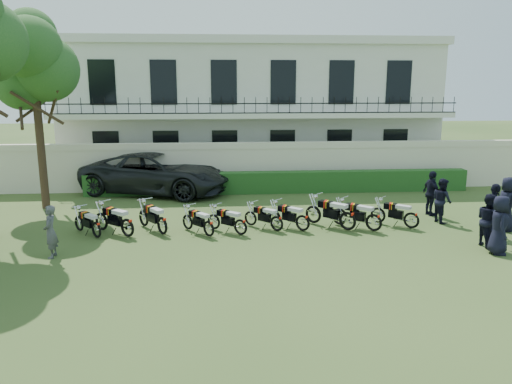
% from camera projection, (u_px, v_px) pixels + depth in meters
% --- Properties ---
extents(ground, '(100.00, 100.00, 0.00)m').
position_uv_depth(ground, '(275.00, 240.00, 16.50)').
color(ground, '#2F481C').
rests_on(ground, ground).
extents(perimeter_wall, '(30.00, 0.35, 2.30)m').
position_uv_depth(perimeter_wall, '(257.00, 166.00, 24.04)').
color(perimeter_wall, beige).
rests_on(perimeter_wall, ground).
extents(hedge, '(18.00, 0.60, 1.00)m').
position_uv_depth(hedge, '(279.00, 182.00, 23.48)').
color(hedge, '#214719').
rests_on(hedge, ground).
extents(building, '(20.40, 9.60, 7.40)m').
position_uv_depth(building, '(249.00, 107.00, 29.29)').
color(building, silver).
rests_on(building, ground).
extents(tree_west_near, '(3.40, 3.20, 7.90)m').
position_uv_depth(tree_west_near, '(34.00, 62.00, 19.43)').
color(tree_west_near, '#473323').
rests_on(tree_west_near, ground).
extents(motorcycle_0, '(1.22, 1.31, 0.93)m').
position_uv_depth(motorcycle_0, '(96.00, 226.00, 16.58)').
color(motorcycle_0, black).
rests_on(motorcycle_0, ground).
extents(motorcycle_1, '(1.59, 1.34, 1.08)m').
position_uv_depth(motorcycle_1, '(127.00, 223.00, 16.66)').
color(motorcycle_1, black).
rests_on(motorcycle_1, ground).
extents(motorcycle_2, '(1.21, 1.62, 1.05)m').
position_uv_depth(motorcycle_2, '(162.00, 221.00, 16.91)').
color(motorcycle_2, black).
rests_on(motorcycle_2, ground).
extents(motorcycle_3, '(1.17, 1.36, 0.94)m').
position_uv_depth(motorcycle_3, '(209.00, 225.00, 16.70)').
color(motorcycle_3, black).
rests_on(motorcycle_3, ground).
extents(motorcycle_4, '(1.38, 1.16, 0.94)m').
position_uv_depth(motorcycle_4, '(241.00, 223.00, 16.89)').
color(motorcycle_4, black).
rests_on(motorcycle_4, ground).
extents(motorcycle_5, '(1.32, 1.18, 0.92)m').
position_uv_depth(motorcycle_5, '(277.00, 220.00, 17.33)').
color(motorcycle_5, black).
rests_on(motorcycle_5, ground).
extents(motorcycle_6, '(1.39, 1.26, 0.98)m').
position_uv_depth(motorcycle_6, '(303.00, 219.00, 17.34)').
color(motorcycle_6, black).
rests_on(motorcycle_6, ground).
extents(motorcycle_7, '(1.57, 1.52, 1.14)m').
position_uv_depth(motorcycle_7, '(348.00, 216.00, 17.39)').
color(motorcycle_7, black).
rests_on(motorcycle_7, ground).
extents(motorcycle_8, '(1.52, 1.35, 1.06)m').
position_uv_depth(motorcycle_8, '(374.00, 218.00, 17.30)').
color(motorcycle_8, black).
rests_on(motorcycle_8, ground).
extents(motorcycle_9, '(1.46, 1.23, 0.99)m').
position_uv_depth(motorcycle_9, '(412.00, 216.00, 17.66)').
color(motorcycle_9, black).
rests_on(motorcycle_9, ground).
extents(suv, '(7.50, 5.14, 1.91)m').
position_uv_depth(suv, '(156.00, 173.00, 23.30)').
color(suv, black).
rests_on(suv, ground).
extents(inspector, '(0.41, 0.60, 1.59)m').
position_uv_depth(inspector, '(50.00, 232.00, 14.70)').
color(inspector, '#525256').
rests_on(inspector, ground).
extents(officer_0, '(0.82, 1.02, 1.81)m').
position_uv_depth(officer_0, '(499.00, 225.00, 15.01)').
color(officer_0, black).
rests_on(officer_0, ground).
extents(officer_1, '(0.73, 0.89, 1.70)m').
position_uv_depth(officer_1, '(488.00, 220.00, 15.74)').
color(officer_1, black).
rests_on(officer_1, ground).
extents(officer_2, '(0.75, 1.17, 1.85)m').
position_uv_depth(officer_2, '(493.00, 211.00, 16.54)').
color(officer_2, black).
rests_on(officer_2, ground).
extents(officer_3, '(0.69, 0.99, 1.91)m').
position_uv_depth(officer_3, '(507.00, 204.00, 17.38)').
color(officer_3, black).
rests_on(officer_3, ground).
extents(officer_4, '(0.74, 0.89, 1.66)m').
position_uv_depth(officer_4, '(442.00, 200.00, 18.44)').
color(officer_4, black).
rests_on(officer_4, ground).
extents(officer_5, '(0.58, 1.08, 1.76)m').
position_uv_depth(officer_5, '(431.00, 193.00, 19.38)').
color(officer_5, black).
rests_on(officer_5, ground).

